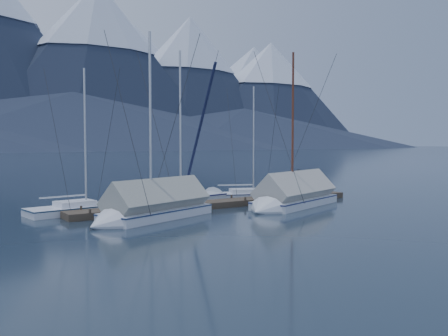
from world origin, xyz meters
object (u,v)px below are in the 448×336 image
Objects in this scene: sailboat_open_left at (94,209)px; sailboat_covered_near at (291,198)px; person at (299,181)px; sailboat_open_mid at (187,199)px; sailboat_open_right at (260,196)px; sailboat_covered_far at (149,210)px.

sailboat_covered_near reaches higher than sailboat_open_left.
person is (3.06, 2.72, 0.65)m from sailboat_covered_near.
sailboat_open_mid is 5.06m from sailboat_open_right.
sailboat_covered_near is 1.00× the size of sailboat_covered_far.
sailboat_covered_near is at bearing -1.86° from sailboat_covered_far.
sailboat_open_left is 0.82× the size of sailboat_open_mid.
sailboat_open_mid is 1.04× the size of sailboat_covered_near.
sailboat_open_mid is at bearing 127.60° from sailboat_covered_near.
sailboat_covered_far is at bearing 92.16° from person.
sailboat_open_mid is 6.30× the size of person.
sailboat_open_left is at bearing 156.48° from sailboat_covered_near.
sailboat_covered_far is at bearing -157.32° from sailboat_open_right.
sailboat_open_mid reaches higher than sailboat_covered_far.
sailboat_open_mid is (6.05, 0.73, 0.03)m from sailboat_open_left.
sailboat_covered_near reaches higher than person.
sailboat_covered_far reaches higher than sailboat_covered_near.
person is (6.96, -2.35, 0.96)m from sailboat_open_mid.
sailboat_covered_far reaches higher than sailboat_open_left.
person is at bearing -39.83° from sailboat_open_right.
sailboat_open_mid reaches higher than sailboat_covered_near.
sailboat_open_left is 11.06m from sailboat_open_right.
sailboat_covered_near is (-1.11, -4.34, 0.34)m from sailboat_open_right.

